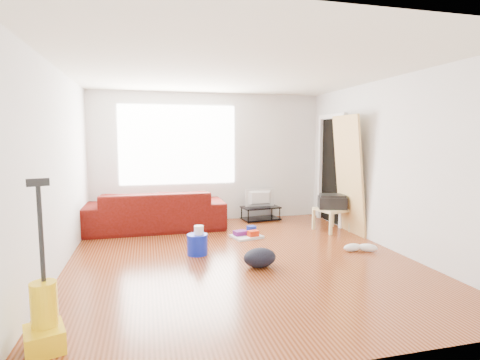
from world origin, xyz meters
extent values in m
cube|color=#5F230A|center=(0.00, 0.00, 0.00)|extent=(4.50, 5.00, 0.01)
cube|color=silver|center=(0.00, 0.00, 2.50)|extent=(4.50, 5.00, 0.01)
cube|color=silver|center=(0.00, 2.50, 1.25)|extent=(4.50, 0.01, 2.50)
cube|color=silver|center=(0.00, -2.50, 1.25)|extent=(4.50, 0.01, 2.50)
cube|color=silver|center=(-2.25, 0.00, 1.25)|extent=(0.01, 5.00, 2.50)
cube|color=silver|center=(2.25, 0.00, 1.25)|extent=(0.01, 5.00, 2.50)
cube|color=white|center=(-0.60, 2.48, 1.50)|extent=(2.20, 0.01, 1.50)
cube|color=white|center=(2.21, 1.25, 1.00)|extent=(0.06, 0.08, 2.00)
cube|color=white|center=(2.21, 2.15, 1.00)|extent=(0.06, 0.08, 2.00)
cube|color=white|center=(2.21, 1.70, 2.04)|extent=(0.06, 0.98, 0.08)
cube|color=black|center=(2.24, 1.70, 1.00)|extent=(0.01, 0.86, 1.98)
imported|color=#3C0802|center=(-1.06, 1.95, 0.00)|extent=(2.41, 0.94, 0.70)
cube|color=black|center=(0.98, 2.22, 0.03)|extent=(0.78, 0.50, 0.03)
cube|color=black|center=(0.98, 2.22, 0.26)|extent=(0.78, 0.50, 0.03)
cylinder|color=black|center=(0.67, 2.00, 0.14)|extent=(0.03, 0.03, 0.27)
cylinder|color=black|center=(0.62, 2.36, 0.14)|extent=(0.03, 0.03, 0.27)
cylinder|color=black|center=(1.33, 2.08, 0.14)|extent=(0.03, 0.03, 0.27)
cylinder|color=black|center=(1.29, 2.44, 0.14)|extent=(0.03, 0.03, 0.27)
imported|color=black|center=(0.98, 2.22, 0.45)|extent=(0.59, 0.08, 0.34)
cube|color=tan|center=(1.95, 1.11, 0.38)|extent=(0.60, 0.60, 0.04)
cube|color=tan|center=(1.79, 0.84, 0.18)|extent=(0.04, 0.04, 0.36)
cube|color=tan|center=(1.68, 1.27, 0.18)|extent=(0.04, 0.04, 0.36)
cube|color=tan|center=(2.22, 0.95, 0.18)|extent=(0.04, 0.04, 0.36)
cube|color=tan|center=(2.11, 1.38, 0.18)|extent=(0.04, 0.04, 0.36)
cube|color=black|center=(1.95, 1.11, 0.50)|extent=(0.57, 0.50, 0.20)
cube|color=black|center=(1.95, 1.11, 0.63)|extent=(0.51, 0.44, 0.04)
cylinder|color=#0D1FBD|center=(-0.54, 0.32, 0.00)|extent=(0.34, 0.34, 0.29)
cylinder|color=white|center=(-0.51, 0.32, 0.21)|extent=(0.13, 0.13, 0.12)
cube|color=silver|center=(0.37, 1.02, 0.02)|extent=(0.54, 0.48, 0.04)
cube|color=red|center=(0.46, 0.94, 0.08)|extent=(0.19, 0.15, 0.09)
cube|color=#5C176B|center=(0.27, 1.07, 0.07)|extent=(0.24, 0.20, 0.07)
cube|color=#1627A9|center=(0.48, 1.11, 0.10)|extent=(0.15, 0.14, 0.13)
ellipsoid|color=black|center=(0.17, -0.37, 0.00)|extent=(0.51, 0.45, 0.24)
ellipsoid|color=white|center=(1.66, -0.08, 0.06)|extent=(0.29, 0.14, 0.11)
ellipsoid|color=white|center=(1.86, -0.14, 0.06)|extent=(0.30, 0.24, 0.11)
cube|color=yellow|center=(-2.00, -1.78, 0.09)|extent=(0.36, 0.39, 0.18)
cylinder|color=yellow|center=(-2.00, -1.73, 0.35)|extent=(0.20, 0.20, 0.35)
cylinder|color=black|center=(-2.00, -1.70, 0.90)|extent=(0.04, 0.04, 0.74)
cube|color=black|center=(-2.00, -1.70, 1.30)|extent=(0.16, 0.09, 0.06)
cube|color=tan|center=(2.13, 0.89, 0.00)|extent=(0.25, 0.81, 2.01)
camera|label=1|loc=(-1.20, -4.79, 1.63)|focal=28.00mm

